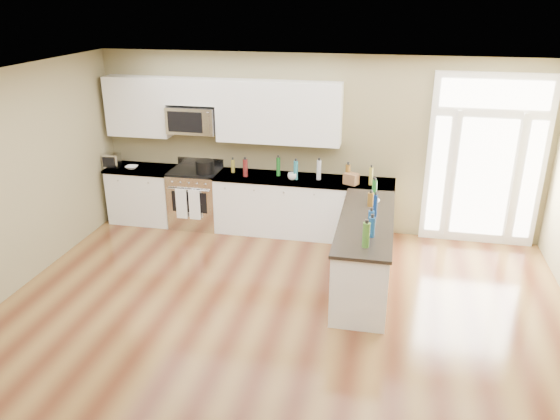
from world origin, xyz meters
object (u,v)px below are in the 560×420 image
stockpot (205,166)px  toaster_oven (112,160)px  peninsula_cabinet (364,254)px  kitchen_range (197,198)px

stockpot → toaster_oven: (-1.63, 0.05, -0.01)m
peninsula_cabinet → stockpot: (-2.64, 1.35, 0.63)m
peninsula_cabinet → toaster_oven: bearing=162.0°
peninsula_cabinet → kitchen_range: 3.20m
peninsula_cabinet → stockpot: bearing=153.0°
kitchen_range → stockpot: size_ratio=3.71×
kitchen_range → toaster_oven: toaster_oven is taller
kitchen_range → stockpot: 0.63m
peninsula_cabinet → kitchen_range: kitchen_range is taller
peninsula_cabinet → stockpot: 3.03m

